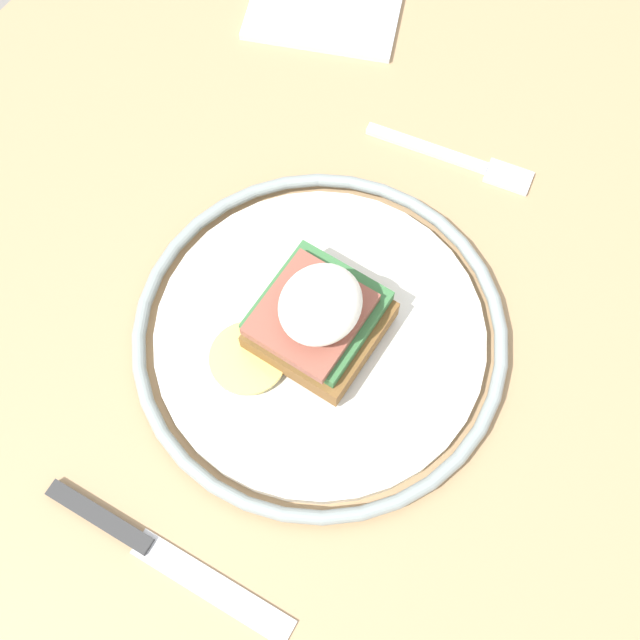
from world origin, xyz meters
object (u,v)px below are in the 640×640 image
object	(u,v)px
fork	(458,159)
knife	(147,546)
plate	(320,335)
napkin	(326,1)
sandwich	(317,316)

from	to	relation	value
fork	knife	xyz separation A→B (m)	(0.37, -0.02, 0.00)
plate	knife	xyz separation A→B (m)	(0.18, -0.01, -0.01)
knife	napkin	bearing A→B (deg)	-161.18
sandwich	fork	bearing A→B (deg)	177.19
plate	napkin	xyz separation A→B (m)	(-0.27, -0.17, -0.00)
plate	fork	bearing A→B (deg)	177.49
knife	napkin	world-z (taller)	same
sandwich	napkin	distance (m)	0.32
knife	plate	bearing A→B (deg)	175.52
plate	fork	distance (m)	0.19
plate	sandwich	bearing A→B (deg)	-24.54
knife	napkin	distance (m)	0.48
fork	knife	distance (m)	0.37
sandwich	plate	bearing A→B (deg)	155.46
fork	knife	world-z (taller)	knife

